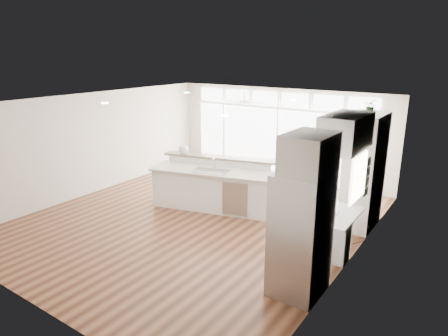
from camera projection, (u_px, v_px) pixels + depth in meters
The scene contains 24 objects.
floor at pixel (198, 219), 9.25m from camera, with size 7.00×8.00×0.02m, color #472516.
ceiling at pixel (196, 102), 8.49m from camera, with size 7.00×8.00×0.02m, color silver.
wall_back at pixel (279, 133), 12.03m from camera, with size 7.00×0.04×2.70m, color beige.
wall_front at pixel (24, 225), 5.70m from camera, with size 7.00×0.04×2.70m, color beige.
wall_left at pixel (95, 143), 10.77m from camera, with size 0.04×8.00×2.70m, color beige.
wall_right at pixel (354, 193), 6.97m from camera, with size 0.04×8.00×2.70m, color beige.
glass_wall at pixel (278, 143), 12.07m from camera, with size 5.80×0.06×2.08m, color white.
transom_row at pixel (279, 99), 11.70m from camera, with size 5.90×0.06×0.40m, color white.
desk_window at pixel (358, 177), 7.17m from camera, with size 0.04×0.85×0.85m, color white.
ceiling_fan at pixel (244, 98), 11.04m from camera, with size 1.16×1.16×0.32m, color white.
recessed_lights at pixel (201, 102), 8.65m from camera, with size 3.40×3.00×0.02m, color white.
oven_cabinet at pixel (364, 171), 8.60m from camera, with size 0.64×1.20×2.50m, color white.
desk_nook at pixel (335, 232), 7.68m from camera, with size 0.72×1.30×0.76m, color white.
upper_cabinets at pixel (346, 132), 7.10m from camera, with size 0.64×1.30×0.64m, color white.
refrigerator at pixel (301, 234), 6.21m from camera, with size 0.76×0.90×2.00m, color #A7A7AB.
fridge_cabinet at pixel (309, 153), 5.81m from camera, with size 0.64×0.90×0.60m, color white.
framed_photos at pixel (367, 177), 7.70m from camera, with size 0.06×0.22×0.80m, color black.
kitchen_island at pixel (213, 185), 9.70m from camera, with size 3.03×1.14×1.21m, color white.
rug at pixel (336, 236), 8.37m from camera, with size 0.88×0.64×0.01m, color #3C1E13.
office_chair at pixel (291, 220), 8.08m from camera, with size 0.46×0.43×0.89m, color black.
fishbowl at pixel (183, 149), 10.16m from camera, with size 0.25×0.25×0.25m, color silver.
monitor at pixel (334, 203), 7.56m from camera, with size 0.09×0.51×0.43m, color black.
keyboard at pixel (324, 211), 7.71m from camera, with size 0.11×0.28×0.01m, color silver.
potted_plant at pixel (371, 108), 8.22m from camera, with size 0.26×0.29×0.23m, color #305123.
Camera 1 is at (5.33, -6.70, 3.73)m, focal length 32.00 mm.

